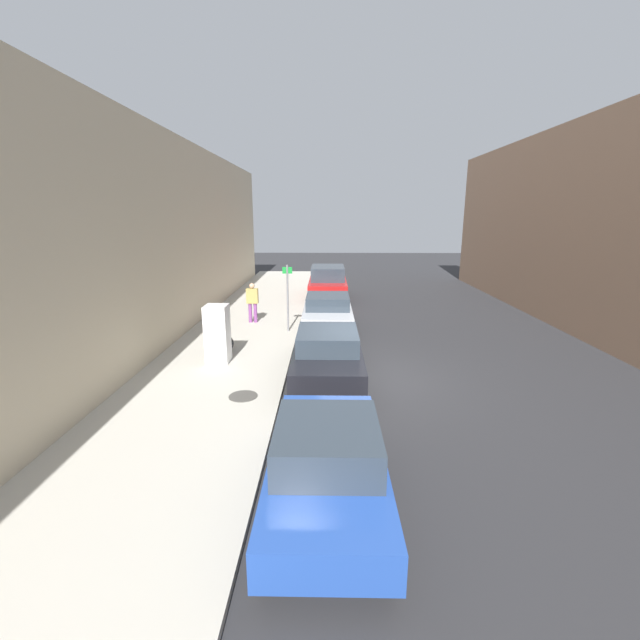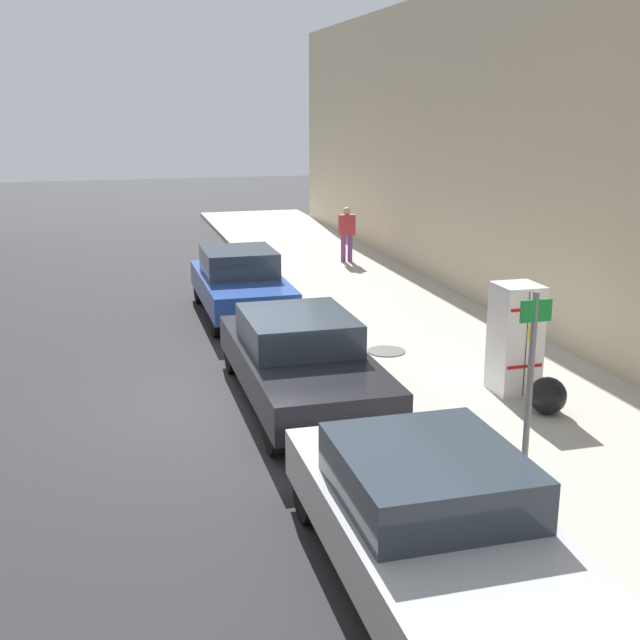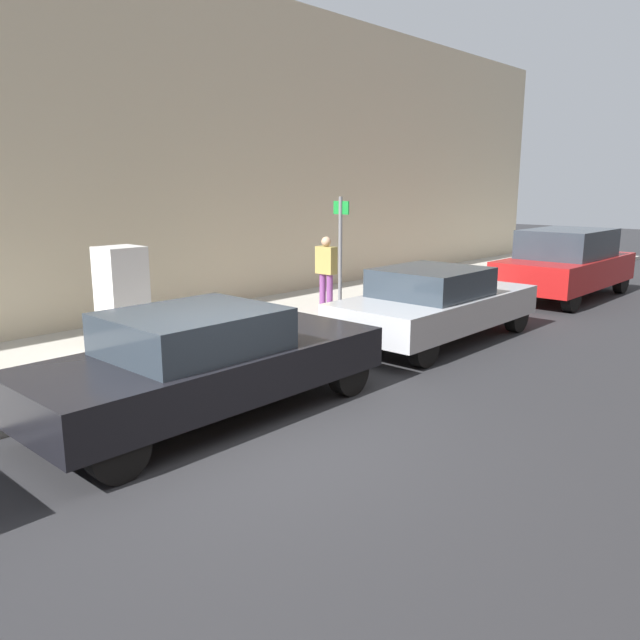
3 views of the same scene
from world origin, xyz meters
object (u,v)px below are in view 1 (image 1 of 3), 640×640
(parked_suv_red, at_px, (328,282))
(parked_sedan_silver, at_px, (328,311))
(discarded_refrigerator, at_px, (218,334))
(pedestrian_standing_near, at_px, (252,300))
(parked_hatchback_blue, at_px, (327,462))
(trash_bag, at_px, (225,343))
(street_sign_post, at_px, (288,295))
(parked_sedan_dark, at_px, (327,352))

(parked_suv_red, bearing_deg, parked_sedan_silver, -90.00)
(discarded_refrigerator, height_order, pedestrian_standing_near, discarded_refrigerator)
(parked_hatchback_blue, bearing_deg, trash_bag, 114.40)
(street_sign_post, height_order, pedestrian_standing_near, street_sign_post)
(street_sign_post, distance_m, pedestrian_standing_near, 2.12)
(trash_bag, xyz_separation_m, parked_sedan_dark, (3.29, -1.75, 0.31))
(parked_suv_red, bearing_deg, parked_sedan_dark, -90.00)
(pedestrian_standing_near, bearing_deg, discarded_refrigerator, 135.27)
(parked_sedan_silver, bearing_deg, pedestrian_standing_near, 172.94)
(pedestrian_standing_near, height_order, parked_hatchback_blue, pedestrian_standing_near)
(trash_bag, xyz_separation_m, parked_sedan_silver, (3.29, 3.49, 0.30))
(discarded_refrigerator, bearing_deg, trash_bag, 92.17)
(discarded_refrigerator, distance_m, pedestrian_standing_near, 4.86)
(parked_hatchback_blue, xyz_separation_m, parked_suv_red, (0.00, 16.87, 0.16))
(trash_bag, distance_m, parked_sedan_dark, 3.74)
(discarded_refrigerator, distance_m, parked_sedan_dark, 3.35)
(pedestrian_standing_near, distance_m, parked_sedan_dark, 6.40)
(discarded_refrigerator, xyz_separation_m, parked_suv_red, (3.25, 10.60, -0.09))
(parked_hatchback_blue, xyz_separation_m, parked_sedan_silver, (0.00, 10.74, -0.04))
(parked_sedan_silver, relative_size, parked_suv_red, 0.96)
(discarded_refrigerator, relative_size, parked_hatchback_blue, 0.42)
(trash_bag, relative_size, parked_hatchback_blue, 0.13)
(parked_sedan_silver, distance_m, parked_suv_red, 6.13)
(pedestrian_standing_near, bearing_deg, parked_suv_red, -70.31)
(pedestrian_standing_near, distance_m, parked_hatchback_blue, 11.54)
(parked_sedan_dark, bearing_deg, trash_bag, 152.01)
(street_sign_post, bearing_deg, discarded_refrigerator, -116.73)
(parked_sedan_dark, height_order, parked_sedan_silver, parked_sedan_dark)
(street_sign_post, height_order, parked_sedan_dark, street_sign_post)
(parked_hatchback_blue, height_order, parked_suv_red, parked_suv_red)
(trash_bag, height_order, parked_sedan_silver, parked_sedan_silver)
(pedestrian_standing_near, bearing_deg, parked_hatchback_blue, 152.98)
(pedestrian_standing_near, height_order, parked_suv_red, parked_suv_red)
(trash_bag, bearing_deg, parked_sedan_silver, 46.70)
(trash_bag, relative_size, parked_sedan_dark, 0.12)
(street_sign_post, relative_size, parked_sedan_silver, 0.56)
(street_sign_post, xyz_separation_m, parked_sedan_dark, (1.49, -4.27, -0.82))
(street_sign_post, height_order, parked_suv_red, street_sign_post)
(parked_sedan_dark, distance_m, parked_sedan_silver, 5.24)
(parked_hatchback_blue, relative_size, parked_suv_red, 0.89)
(street_sign_post, relative_size, trash_bag, 4.56)
(pedestrian_standing_near, distance_m, parked_suv_red, 6.51)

